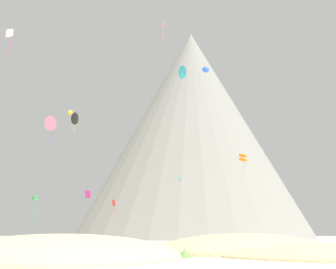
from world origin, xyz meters
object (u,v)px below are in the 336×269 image
(kite_orange_mid, at_px, (243,158))
(kite_pink_high, at_px, (164,25))
(bush_mid_center, at_px, (79,247))
(rock_massif, at_px, (191,139))
(kite_red_low, at_px, (114,204))
(kite_white_high, at_px, (9,33))
(kite_teal_low, at_px, (179,179))
(kite_blue_high, at_px, (206,69))
(kite_magenta_low, at_px, (88,194))
(kite_black_mid, at_px, (75,119))
(kite_gold_high, at_px, (71,113))
(bush_far_left, at_px, (185,253))
(kite_cyan_high, at_px, (182,72))
(bush_far_right, at_px, (18,246))
(bush_scatter_east, at_px, (282,257))
(kite_rainbow_mid, at_px, (50,124))
(kite_green_low, at_px, (35,199))

(kite_orange_mid, height_order, kite_pink_high, kite_pink_high)
(bush_mid_center, distance_m, rock_massif, 94.20)
(kite_red_low, relative_size, kite_white_high, 0.86)
(kite_red_low, height_order, kite_teal_low, kite_teal_low)
(bush_mid_center, bearing_deg, kite_blue_high, 58.24)
(kite_orange_mid, height_order, kite_magenta_low, kite_orange_mid)
(bush_mid_center, bearing_deg, kite_pink_high, 69.30)
(kite_black_mid, bearing_deg, kite_blue_high, -63.45)
(kite_red_low, bearing_deg, kite_gold_high, 83.77)
(bush_far_left, height_order, kite_teal_low, kite_teal_low)
(kite_black_mid, height_order, kite_red_low, kite_black_mid)
(rock_massif, relative_size, kite_cyan_high, 41.59)
(kite_red_low, xyz_separation_m, kite_cyan_high, (15.13, -16.88, 23.62))
(bush_far_right, distance_m, bush_scatter_east, 28.92)
(bush_far_right, bearing_deg, kite_pink_high, 66.00)
(rock_massif, distance_m, kite_teal_low, 52.87)
(kite_rainbow_mid, relative_size, kite_white_high, 1.00)
(bush_far_left, bearing_deg, rock_massif, 89.35)
(rock_massif, xyz_separation_m, kite_black_mid, (-22.51, -61.60, -8.81))
(kite_orange_mid, relative_size, kite_teal_low, 4.09)
(kite_black_mid, xyz_separation_m, kite_pink_high, (17.05, -2.12, 18.12))
(kite_black_mid, xyz_separation_m, kite_gold_high, (-5.13, 14.93, 5.32))
(kite_orange_mid, bearing_deg, kite_gold_high, 114.70)
(kite_magenta_low, height_order, kite_pink_high, kite_pink_high)
(bush_far_left, distance_m, kite_black_mid, 54.90)
(bush_far_left, relative_size, rock_massif, 0.01)
(kite_orange_mid, relative_size, kite_white_high, 1.11)
(kite_black_mid, xyz_separation_m, kite_cyan_high, (20.52, -2.27, 8.23))
(kite_red_low, bearing_deg, kite_green_low, 128.01)
(kite_red_low, bearing_deg, kite_cyan_high, -142.64)
(bush_far_right, bearing_deg, kite_rainbow_mid, 98.42)
(kite_green_low, bearing_deg, kite_teal_low, -27.04)
(bush_far_right, xyz_separation_m, kite_magenta_low, (5.70, 7.30, 6.18))
(kite_black_mid, bearing_deg, kite_red_low, 2.05)
(kite_red_low, height_order, kite_pink_high, kite_pink_high)
(kite_cyan_high, bearing_deg, kite_blue_high, 95.33)
(kite_orange_mid, height_order, kite_red_low, kite_orange_mid)
(bush_far_right, distance_m, kite_blue_high, 53.05)
(kite_rainbow_mid, bearing_deg, kite_orange_mid, 164.27)
(kite_rainbow_mid, bearing_deg, bush_mid_center, 74.93)
(bush_far_right, relative_size, kite_green_low, 0.26)
(kite_pink_high, bearing_deg, bush_far_left, 174.79)
(kite_rainbow_mid, relative_size, kite_green_low, 0.82)
(bush_far_left, xyz_separation_m, kite_red_low, (-15.91, 59.70, 7.57))
(bush_far_right, distance_m, kite_rainbow_mid, 23.24)
(bush_scatter_east, distance_m, bush_far_left, 7.55)
(rock_massif, height_order, kite_white_high, rock_massif)
(bush_far_right, xyz_separation_m, kite_pink_high, (13.85, 31.10, 40.93))
(kite_teal_low, distance_m, kite_white_high, 45.26)
(kite_teal_low, distance_m, kite_gold_high, 29.39)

